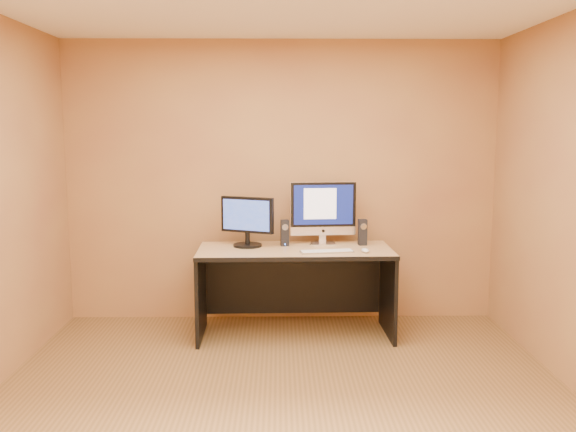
# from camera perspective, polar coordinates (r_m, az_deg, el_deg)

# --- Properties ---
(floor) EXTENTS (4.00, 4.00, 0.00)m
(floor) POSITION_cam_1_polar(r_m,az_deg,el_deg) (4.08, -0.46, -17.86)
(floor) COLOR brown
(floor) RESTS_ON ground
(walls) EXTENTS (4.00, 4.00, 2.60)m
(walls) POSITION_cam_1_polar(r_m,az_deg,el_deg) (3.70, -0.48, 0.53)
(walls) COLOR #A47A42
(walls) RESTS_ON ground
(desk) EXTENTS (1.68, 0.76, 0.77)m
(desk) POSITION_cam_1_polar(r_m,az_deg,el_deg) (5.33, 0.66, -7.14)
(desk) COLOR tan
(desk) RESTS_ON ground
(imac) EXTENTS (0.61, 0.26, 0.57)m
(imac) POSITION_cam_1_polar(r_m,az_deg,el_deg) (5.43, 3.35, 0.34)
(imac) COLOR silver
(imac) RESTS_ON desk
(second_monitor) EXTENTS (0.56, 0.43, 0.44)m
(second_monitor) POSITION_cam_1_polar(r_m,az_deg,el_deg) (5.32, -3.83, -0.55)
(second_monitor) COLOR black
(second_monitor) RESTS_ON desk
(speaker_left) EXTENTS (0.08, 0.08, 0.23)m
(speaker_left) POSITION_cam_1_polar(r_m,az_deg,el_deg) (5.36, -0.31, -1.59)
(speaker_left) COLOR black
(speaker_left) RESTS_ON desk
(speaker_right) EXTENTS (0.08, 0.08, 0.23)m
(speaker_right) POSITION_cam_1_polar(r_m,az_deg,el_deg) (5.44, 6.99, -1.51)
(speaker_right) COLOR black
(speaker_right) RESTS_ON desk
(keyboard) EXTENTS (0.46, 0.19, 0.02)m
(keyboard) POSITION_cam_1_polar(r_m,az_deg,el_deg) (5.10, 3.66, -3.32)
(keyboard) COLOR #B5B5B9
(keyboard) RESTS_ON desk
(mouse) EXTENTS (0.08, 0.11, 0.04)m
(mouse) POSITION_cam_1_polar(r_m,az_deg,el_deg) (5.13, 7.24, -3.20)
(mouse) COLOR white
(mouse) RESTS_ON desk
(cable_a) EXTENTS (0.10, 0.21, 0.01)m
(cable_a) POSITION_cam_1_polar(r_m,az_deg,el_deg) (5.57, 3.72, -2.39)
(cable_a) COLOR black
(cable_a) RESTS_ON desk
(cable_b) EXTENTS (0.07, 0.18, 0.01)m
(cable_b) POSITION_cam_1_polar(r_m,az_deg,el_deg) (5.51, 2.37, -2.51)
(cable_b) COLOR black
(cable_b) RESTS_ON desk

